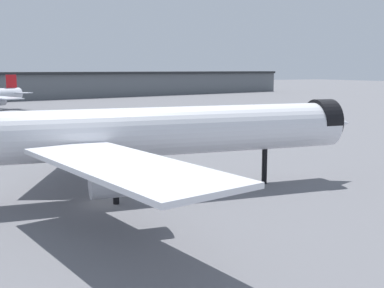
% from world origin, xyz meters
% --- Properties ---
extents(ground, '(900.00, 900.00, 0.00)m').
position_xyz_m(ground, '(0.00, 0.00, 0.00)').
color(ground, slate).
extents(airliner_near_gate, '(57.17, 51.67, 15.63)m').
position_xyz_m(airliner_near_gate, '(3.56, 1.73, 6.89)').
color(airliner_near_gate, white).
rests_on(airliner_near_gate, ground).
extents(terminal_building, '(259.93, 59.68, 24.58)m').
position_xyz_m(terminal_building, '(43.32, 188.23, 6.43)').
color(terminal_building, slate).
rests_on(terminal_building, ground).
extents(baggage_tug_wing, '(3.57, 2.91, 1.85)m').
position_xyz_m(baggage_tug_wing, '(-1.99, 36.20, 0.97)').
color(baggage_tug_wing, black).
rests_on(baggage_tug_wing, ground).
extents(baggage_cart_trailing, '(2.87, 2.84, 1.82)m').
position_xyz_m(baggage_cart_trailing, '(29.48, 23.62, 0.98)').
color(baggage_cart_trailing, black).
rests_on(baggage_cart_trailing, ground).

